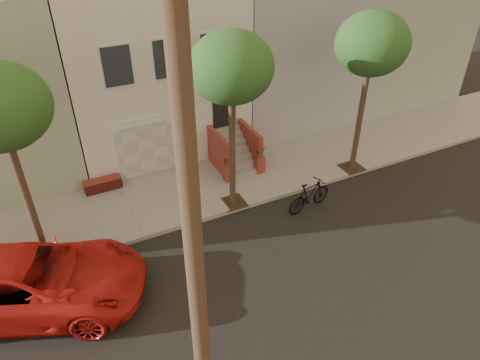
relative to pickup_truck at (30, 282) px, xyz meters
name	(u,v)px	position (x,y,z in m)	size (l,w,h in m)	color
ground	(259,286)	(5.97, -2.24, -0.87)	(90.00, 90.00, 0.00)	black
sidewalk	(193,191)	(5.97, 3.11, -0.79)	(40.00, 3.70, 0.15)	gray
house_row	(140,57)	(5.97, 8.95, 2.78)	(33.10, 11.70, 7.00)	beige
tree_mid	(231,69)	(6.97, 1.66, 4.39)	(2.70, 2.57, 6.30)	#2D2116
tree_right	(372,45)	(12.47, 1.66, 4.39)	(2.70, 2.57, 6.30)	#2D2116
pickup_truck	(30,282)	(0.00, 0.00, 0.00)	(2.88, 6.24, 1.73)	red
motorcycle	(309,195)	(9.40, 0.29, -0.28)	(0.55, 1.96, 1.18)	black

